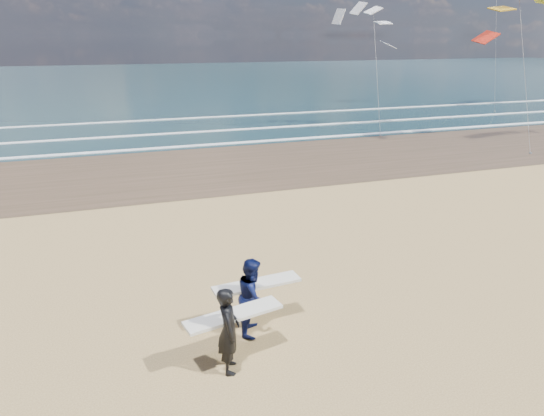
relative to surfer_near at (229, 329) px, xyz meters
name	(u,v)px	position (x,y,z in m)	size (l,w,h in m)	color
wet_sand_strip	(454,144)	(19.49, 17.69, -0.99)	(220.00, 12.00, 0.01)	#4B3B28
ocean	(243,79)	(19.49, 71.69, -0.99)	(220.00, 100.00, 0.02)	#1B373D
foam_breakers	(377,120)	(19.49, 27.79, -0.95)	(220.00, 11.70, 0.05)	white
surfer_near	(229,329)	(0.00, 0.00, 0.00)	(2.26, 1.23, 1.97)	black
surfer_far	(253,295)	(0.88, 1.23, -0.03)	(2.24, 1.28, 1.93)	#0A123D
kite_0	(523,49)	(22.86, 16.60, 5.05)	(6.47, 4.81, 10.48)	slate
kite_1	(376,57)	(16.94, 24.18, 4.31)	(5.60, 4.72, 9.67)	slate
kite_5	(496,16)	(33.17, 30.92, 7.56)	(5.21, 4.67, 16.24)	slate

